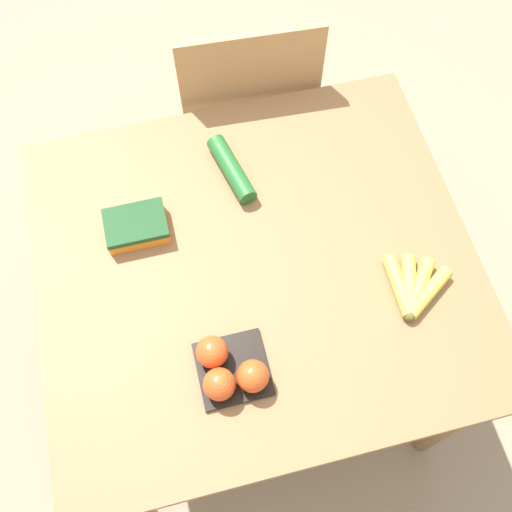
% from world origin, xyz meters
% --- Properties ---
extents(ground_plane, '(12.00, 12.00, 0.00)m').
position_xyz_m(ground_plane, '(0.00, 0.00, 0.00)').
color(ground_plane, gray).
extents(dining_table, '(1.02, 0.94, 0.76)m').
position_xyz_m(dining_table, '(0.00, 0.00, 0.64)').
color(dining_table, olive).
rests_on(dining_table, ground_plane).
extents(chair, '(0.44, 0.42, 0.95)m').
position_xyz_m(chair, '(0.12, 0.63, 0.50)').
color(chair, tan).
rests_on(chair, ground_plane).
extents(banana_bunch, '(0.14, 0.16, 0.03)m').
position_xyz_m(banana_bunch, '(0.33, -0.16, 0.77)').
color(banana_bunch, brown).
rests_on(banana_bunch, dining_table).
extents(tomato_pack, '(0.15, 0.15, 0.08)m').
position_xyz_m(tomato_pack, '(-0.12, -0.25, 0.80)').
color(tomato_pack, black).
rests_on(tomato_pack, dining_table).
extents(carrot_bag, '(0.14, 0.10, 0.05)m').
position_xyz_m(carrot_bag, '(-0.25, 0.15, 0.79)').
color(carrot_bag, orange).
rests_on(carrot_bag, dining_table).
extents(cucumber_near, '(0.09, 0.20, 0.05)m').
position_xyz_m(cucumber_near, '(-0.00, 0.25, 0.78)').
color(cucumber_near, '#236028').
rests_on(cucumber_near, dining_table).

